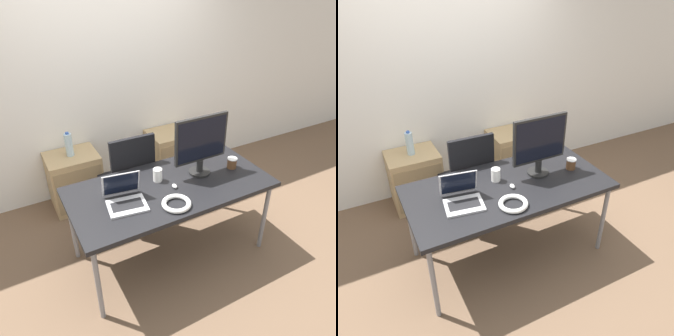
# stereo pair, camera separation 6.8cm
# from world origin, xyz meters

# --- Properties ---
(ground_plane) EXTENTS (14.00, 14.00, 0.00)m
(ground_plane) POSITION_xyz_m (0.00, 0.00, 0.00)
(ground_plane) COLOR brown
(wall_back) EXTENTS (10.00, 0.05, 2.60)m
(wall_back) POSITION_xyz_m (0.00, 1.45, 1.30)
(wall_back) COLOR silver
(wall_back) RESTS_ON ground_plane
(desk) EXTENTS (1.74, 0.85, 0.77)m
(desk) POSITION_xyz_m (0.00, 0.00, 0.73)
(desk) COLOR black
(desk) RESTS_ON ground_plane
(office_chair) EXTENTS (0.56, 0.56, 1.06)m
(office_chair) POSITION_xyz_m (-0.14, 0.66, 0.39)
(office_chair) COLOR #232326
(office_chair) RESTS_ON ground_plane
(cabinet_left) EXTENTS (0.55, 0.45, 0.64)m
(cabinet_left) POSITION_xyz_m (-0.57, 1.19, 0.32)
(cabinet_left) COLOR tan
(cabinet_left) RESTS_ON ground_plane
(cabinet_right) EXTENTS (0.55, 0.45, 0.64)m
(cabinet_right) POSITION_xyz_m (0.67, 1.19, 0.32)
(cabinet_right) COLOR tan
(cabinet_right) RESTS_ON ground_plane
(water_bottle) EXTENTS (0.08, 0.08, 0.27)m
(water_bottle) POSITION_xyz_m (-0.57, 1.19, 0.77)
(water_bottle) COLOR silver
(water_bottle) RESTS_ON cabinet_left
(laptop_center) EXTENTS (0.33, 0.34, 0.24)m
(laptop_center) POSITION_xyz_m (-0.43, -0.05, 0.82)
(laptop_center) COLOR silver
(laptop_center) RESTS_ON desk
(monitor) EXTENTS (0.51, 0.19, 0.55)m
(monitor) POSITION_xyz_m (0.33, 0.05, 1.07)
(monitor) COLOR black
(monitor) RESTS_ON desk
(mouse) EXTENTS (0.04, 0.06, 0.03)m
(mouse) POSITION_xyz_m (0.01, -0.05, 0.79)
(mouse) COLOR silver
(mouse) RESTS_ON desk
(coffee_cup_white) EXTENTS (0.08, 0.08, 0.12)m
(coffee_cup_white) POSITION_xyz_m (-0.06, 0.12, 0.83)
(coffee_cup_white) COLOR white
(coffee_cup_white) RESTS_ON desk
(coffee_cup_brown) EXTENTS (0.09, 0.09, 0.10)m
(coffee_cup_brown) POSITION_xyz_m (0.64, -0.02, 0.82)
(coffee_cup_brown) COLOR brown
(coffee_cup_brown) RESTS_ON desk
(cable_coil) EXTENTS (0.23, 0.23, 0.04)m
(cable_coil) POSITION_xyz_m (-0.10, -0.27, 0.79)
(cable_coil) COLOR white
(cable_coil) RESTS_ON desk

